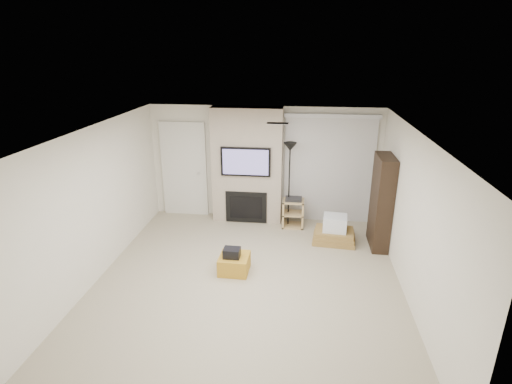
# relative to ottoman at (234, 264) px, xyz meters

# --- Properties ---
(floor) EXTENTS (5.00, 5.50, 0.00)m
(floor) POSITION_rel_ottoman_xyz_m (0.27, -0.30, -0.15)
(floor) COLOR tan
(floor) RESTS_ON ground
(ceiling) EXTENTS (5.00, 5.50, 0.00)m
(ceiling) POSITION_rel_ottoman_xyz_m (0.27, -0.30, 2.35)
(ceiling) COLOR white
(ceiling) RESTS_ON wall_back
(wall_back) EXTENTS (5.00, 0.00, 2.50)m
(wall_back) POSITION_rel_ottoman_xyz_m (0.27, 2.45, 1.10)
(wall_back) COLOR silver
(wall_back) RESTS_ON ground
(wall_front) EXTENTS (5.00, 0.00, 2.50)m
(wall_front) POSITION_rel_ottoman_xyz_m (0.27, -3.05, 1.10)
(wall_front) COLOR silver
(wall_front) RESTS_ON ground
(wall_left) EXTENTS (0.00, 5.50, 2.50)m
(wall_left) POSITION_rel_ottoman_xyz_m (-2.23, -0.30, 1.10)
(wall_left) COLOR silver
(wall_left) RESTS_ON ground
(wall_right) EXTENTS (0.00, 5.50, 2.50)m
(wall_right) POSITION_rel_ottoman_xyz_m (2.77, -0.30, 1.10)
(wall_right) COLOR silver
(wall_right) RESTS_ON ground
(hvac_vent) EXTENTS (0.35, 0.18, 0.01)m
(hvac_vent) POSITION_rel_ottoman_xyz_m (0.67, 0.50, 2.35)
(hvac_vent) COLOR silver
(hvac_vent) RESTS_ON ceiling
(ottoman) EXTENTS (0.51, 0.51, 0.30)m
(ottoman) POSITION_rel_ottoman_xyz_m (0.00, 0.00, 0.00)
(ottoman) COLOR #B78423
(ottoman) RESTS_ON floor
(black_bag) EXTENTS (0.29, 0.23, 0.16)m
(black_bag) POSITION_rel_ottoman_xyz_m (-0.03, -0.04, 0.23)
(black_bag) COLOR black
(black_bag) RESTS_ON ottoman
(fireplace_wall) EXTENTS (1.50, 0.47, 2.50)m
(fireplace_wall) POSITION_rel_ottoman_xyz_m (-0.08, 2.24, 1.09)
(fireplace_wall) COLOR #AF9E8B
(fireplace_wall) RESTS_ON floor
(entry_door) EXTENTS (1.02, 0.11, 2.14)m
(entry_door) POSITION_rel_ottoman_xyz_m (-1.53, 2.41, 0.90)
(entry_door) COLOR silver
(entry_door) RESTS_ON floor
(vertical_blinds) EXTENTS (1.98, 0.10, 2.37)m
(vertical_blinds) POSITION_rel_ottoman_xyz_m (1.67, 2.40, 1.12)
(vertical_blinds) COLOR silver
(vertical_blinds) RESTS_ON floor
(floor_lamp) EXTENTS (0.27, 0.27, 1.84)m
(floor_lamp) POSITION_rel_ottoman_xyz_m (0.84, 2.01, 1.30)
(floor_lamp) COLOR black
(floor_lamp) RESTS_ON floor
(av_stand) EXTENTS (0.45, 0.38, 0.66)m
(av_stand) POSITION_rel_ottoman_xyz_m (0.95, 1.98, 0.20)
(av_stand) COLOR tan
(av_stand) RESTS_ON floor
(box_stack) EXTENTS (0.87, 0.69, 0.55)m
(box_stack) POSITION_rel_ottoman_xyz_m (1.78, 1.35, 0.06)
(box_stack) COLOR olive
(box_stack) RESTS_ON floor
(bookshelf) EXTENTS (0.30, 0.80, 1.80)m
(bookshelf) POSITION_rel_ottoman_xyz_m (2.61, 1.29, 0.75)
(bookshelf) COLOR black
(bookshelf) RESTS_ON floor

